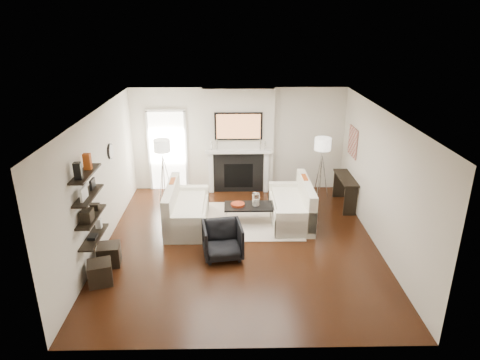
{
  "coord_description": "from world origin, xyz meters",
  "views": [
    {
      "loc": [
        -0.15,
        -7.75,
        4.37
      ],
      "look_at": [
        0.0,
        0.6,
        1.15
      ],
      "focal_mm": 32.0,
      "sensor_mm": 36.0,
      "label": 1
    }
  ],
  "objects_px": {
    "coffee_table": "(249,206)",
    "lamp_right_shade": "(323,144)",
    "lamp_left_shade": "(162,146)",
    "loveseat_left_base": "(187,216)",
    "ottoman_near": "(109,255)",
    "armchair": "(223,239)",
    "loveseat_right_base": "(290,212)"
  },
  "relations": [
    {
      "from": "loveseat_left_base",
      "to": "lamp_left_shade",
      "type": "xyz_separation_m",
      "value": [
        -0.69,
        1.31,
        1.24
      ]
    },
    {
      "from": "lamp_left_shade",
      "to": "ottoman_near",
      "type": "bearing_deg",
      "value": -102.0
    },
    {
      "from": "loveseat_right_base",
      "to": "ottoman_near",
      "type": "bearing_deg",
      "value": -153.8
    },
    {
      "from": "coffee_table",
      "to": "lamp_left_shade",
      "type": "bearing_deg",
      "value": 149.0
    },
    {
      "from": "lamp_left_shade",
      "to": "lamp_right_shade",
      "type": "distance_m",
      "value": 3.9
    },
    {
      "from": "lamp_right_shade",
      "to": "ottoman_near",
      "type": "bearing_deg",
      "value": -146.47
    },
    {
      "from": "coffee_table",
      "to": "loveseat_right_base",
      "type": "bearing_deg",
      "value": 6.08
    },
    {
      "from": "coffee_table",
      "to": "lamp_right_shade",
      "type": "distance_m",
      "value": 2.5
    },
    {
      "from": "lamp_right_shade",
      "to": "ottoman_near",
      "type": "height_order",
      "value": "lamp_right_shade"
    },
    {
      "from": "lamp_right_shade",
      "to": "coffee_table",
      "type": "bearing_deg",
      "value": -144.53
    },
    {
      "from": "loveseat_right_base",
      "to": "loveseat_left_base",
      "type": "bearing_deg",
      "value": -175.61
    },
    {
      "from": "lamp_right_shade",
      "to": "ottoman_near",
      "type": "xyz_separation_m",
      "value": [
        -4.52,
        -3.0,
        -1.25
      ]
    },
    {
      "from": "loveseat_left_base",
      "to": "ottoman_near",
      "type": "xyz_separation_m",
      "value": [
        -1.31,
        -1.6,
        -0.01
      ]
    },
    {
      "from": "loveseat_left_base",
      "to": "armchair",
      "type": "height_order",
      "value": "armchair"
    },
    {
      "from": "lamp_right_shade",
      "to": "loveseat_right_base",
      "type": "bearing_deg",
      "value": -126.5
    },
    {
      "from": "coffee_table",
      "to": "lamp_right_shade",
      "type": "bearing_deg",
      "value": 35.47
    },
    {
      "from": "lamp_left_shade",
      "to": "ottoman_near",
      "type": "relative_size",
      "value": 1.0
    },
    {
      "from": "lamp_left_shade",
      "to": "lamp_right_shade",
      "type": "height_order",
      "value": "same"
    },
    {
      "from": "ottoman_near",
      "to": "loveseat_left_base",
      "type": "bearing_deg",
      "value": 50.86
    },
    {
      "from": "lamp_left_shade",
      "to": "lamp_right_shade",
      "type": "xyz_separation_m",
      "value": [
        3.9,
        0.08,
        0.0
      ]
    },
    {
      "from": "loveseat_right_base",
      "to": "lamp_left_shade",
      "type": "xyz_separation_m",
      "value": [
        -3.0,
        1.13,
        1.24
      ]
    },
    {
      "from": "ottoman_near",
      "to": "loveseat_right_base",
      "type": "bearing_deg",
      "value": 26.2
    },
    {
      "from": "coffee_table",
      "to": "lamp_right_shade",
      "type": "xyz_separation_m",
      "value": [
        1.84,
        1.31,
        1.05
      ]
    },
    {
      "from": "loveseat_right_base",
      "to": "ottoman_near",
      "type": "distance_m",
      "value": 4.04
    },
    {
      "from": "loveseat_left_base",
      "to": "armchair",
      "type": "xyz_separation_m",
      "value": [
        0.81,
        -1.36,
        0.17
      ]
    },
    {
      "from": "lamp_left_shade",
      "to": "lamp_right_shade",
      "type": "bearing_deg",
      "value": 1.14
    },
    {
      "from": "loveseat_left_base",
      "to": "loveseat_right_base",
      "type": "height_order",
      "value": "same"
    },
    {
      "from": "armchair",
      "to": "ottoman_near",
      "type": "xyz_separation_m",
      "value": [
        -2.12,
        -0.25,
        -0.18
      ]
    },
    {
      "from": "loveseat_left_base",
      "to": "lamp_right_shade",
      "type": "bearing_deg",
      "value": 23.4
    },
    {
      "from": "coffee_table",
      "to": "armchair",
      "type": "relative_size",
      "value": 1.47
    },
    {
      "from": "lamp_right_shade",
      "to": "ottoman_near",
      "type": "distance_m",
      "value": 5.56
    },
    {
      "from": "armchair",
      "to": "lamp_right_shade",
      "type": "height_order",
      "value": "lamp_right_shade"
    }
  ]
}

